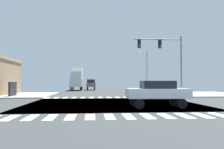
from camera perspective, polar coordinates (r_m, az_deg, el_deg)
The scene contains 10 objects.
ground at distance 19.35m, azimuth 0.00°, elevation -7.27°, with size 90.00×90.00×0.05m.
sidewalk_corner_ne at distance 34.50m, azimuth 20.32°, elevation -4.61°, with size 12.00×12.00×0.14m.
sidewalk_corner_nw at distance 33.25m, azimuth -24.92°, elevation -4.67°, with size 12.00×12.00×0.14m.
crosswalk_near at distance 12.11m, azimuth 1.77°, elevation -10.39°, with size 13.50×2.00×0.01m.
crosswalk_far at distance 26.59m, azimuth -1.87°, elevation -5.73°, with size 13.50×2.00×0.01m.
traffic_signal_mast at distance 27.53m, azimuth 12.73°, elevation 5.43°, with size 5.81×0.55×7.19m.
street_lamp at distance 41.70m, azimuth 8.34°, elevation 1.76°, with size 1.78×0.32×7.29m.
sedan_queued_2 at distance 16.35m, azimuth 11.29°, elevation -4.22°, with size 4.30×1.80×1.88m.
suv_leading_2 at distance 50.93m, azimuth -5.27°, elevation -2.30°, with size 1.96×4.60×2.34m.
box_truck_trailing_1 at distance 49.24m, azimuth -8.77°, elevation -0.94°, with size 2.40×7.20×4.85m.
Camera 1 is at (-1.63, -19.19, 1.80)m, focal length 36.68 mm.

